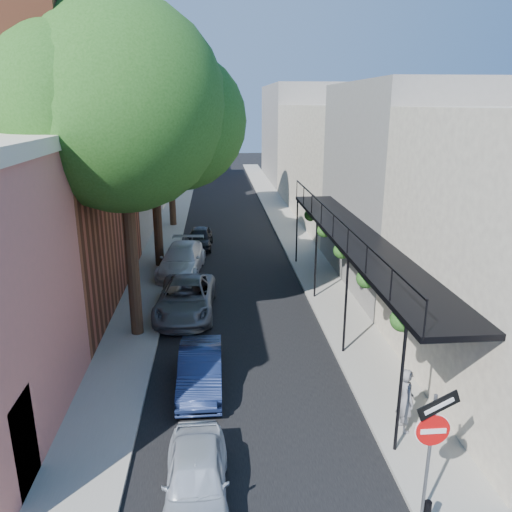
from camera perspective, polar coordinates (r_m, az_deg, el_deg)
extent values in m
cube|color=black|center=(37.70, -3.29, 4.61)|extent=(6.00, 64.00, 0.01)
cube|color=gray|center=(37.81, -9.38, 4.53)|extent=(2.00, 64.00, 0.12)
cube|color=gray|center=(37.99, 2.78, 4.80)|extent=(2.00, 64.00, 0.12)
cube|color=beige|center=(12.32, -25.07, -18.80)|extent=(0.10, 1.20, 2.20)
cube|color=gray|center=(21.22, -16.67, 16.11)|extent=(0.06, 7.00, 4.00)
cube|color=gray|center=(34.00, -18.82, 10.07)|extent=(8.00, 12.00, 9.00)
cube|color=beige|center=(47.61, -14.90, 12.75)|extent=(8.00, 16.00, 10.00)
cube|color=#B5695D|center=(61.49, -12.60, 12.81)|extent=(8.00, 12.00, 8.00)
cube|color=gray|center=(24.20, 19.58, 7.52)|extent=(8.00, 10.00, 9.00)
cube|color=beige|center=(38.33, 10.42, 10.62)|extent=(8.00, 20.00, 8.00)
cube|color=gray|center=(55.78, 5.66, 13.76)|extent=(8.00, 16.00, 10.00)
cube|color=black|center=(18.14, 11.67, 2.02)|extent=(2.00, 16.00, 0.15)
cube|color=black|center=(17.70, 8.87, 4.73)|extent=(0.05, 16.00, 0.05)
cylinder|color=black|center=(12.37, 16.19, -14.23)|extent=(0.08, 0.08, 3.40)
cylinder|color=black|center=(25.93, 4.69, 2.95)|extent=(0.08, 0.08, 3.40)
sphere|color=#1E4A15|center=(12.73, 16.36, -7.01)|extent=(0.60, 0.60, 0.60)
sphere|color=#1E4A15|center=(18.11, 9.76, 0.62)|extent=(0.60, 0.60, 0.60)
sphere|color=#1E4A15|center=(23.78, 6.24, 4.69)|extent=(0.60, 0.60, 0.60)
cylinder|color=#595B60|center=(11.00, 19.08, -21.15)|extent=(0.07, 0.07, 2.90)
cylinder|color=red|center=(10.57, 19.56, -18.27)|extent=(0.66, 0.04, 0.66)
cube|color=white|center=(10.55, 19.62, -18.36)|extent=(0.50, 0.02, 0.10)
cylinder|color=white|center=(10.58, 19.51, -18.21)|extent=(0.70, 0.02, 0.70)
cube|color=black|center=(10.28, 20.15, -15.74)|extent=(0.89, 0.15, 0.58)
cube|color=white|center=(10.26, 20.23, -15.82)|extent=(0.60, 0.10, 0.31)
cylinder|color=#372316|center=(17.67, -14.11, 1.45)|extent=(0.44, 0.44, 7.00)
sphere|color=#1E4A15|center=(17.07, -15.24, 16.23)|extent=(6.80, 6.80, 6.80)
sphere|color=#1E4A15|center=(17.88, -8.98, 15.00)|extent=(4.76, 4.76, 4.76)
cylinder|color=#372316|center=(25.47, -11.28, 5.51)|extent=(0.44, 0.44, 6.30)
sphere|color=#1E4A15|center=(25.00, -11.83, 14.64)|extent=(6.00, 6.00, 6.00)
sphere|color=#1E4A15|center=(25.79, -8.12, 13.77)|extent=(4.20, 4.20, 4.20)
cylinder|color=#372316|center=(34.22, -9.71, 9.37)|extent=(0.44, 0.44, 7.35)
sphere|color=#1E4A15|center=(33.94, -10.12, 17.29)|extent=(7.00, 7.00, 7.00)
sphere|color=#1E4A15|center=(34.88, -6.94, 16.59)|extent=(4.90, 4.90, 4.90)
imported|color=#B5BDC8|center=(11.50, -6.83, -23.91)|extent=(1.40, 3.39, 1.15)
imported|color=#162145|center=(15.13, -6.38, -12.78)|extent=(1.27, 3.60, 1.18)
imported|color=slate|center=(20.11, -8.01, -4.79)|extent=(2.44, 4.92, 1.34)
imported|color=silver|center=(24.96, -8.48, -0.39)|extent=(2.45, 5.00, 1.40)
imported|color=black|center=(29.24, -6.44, 2.07)|extent=(1.55, 3.56, 1.20)
imported|color=slate|center=(13.55, 16.72, -15.45)|extent=(0.46, 0.66, 1.70)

